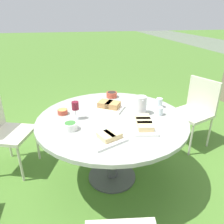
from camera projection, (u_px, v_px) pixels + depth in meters
ground_plane at (112, 176)px, 2.41m from camera, size 40.00×40.00×0.00m
dining_table at (112, 126)px, 2.15m from camera, size 1.45×1.45×0.72m
chair_near_left at (2, 127)px, 2.34m from camera, size 0.55×0.54×0.89m
chair_far_back at (196, 107)px, 2.84m from camera, size 0.56×0.55×0.89m
water_pitcher at (141, 105)px, 2.16m from camera, size 0.12×0.11×0.18m
wine_glass at (75, 107)px, 2.03m from camera, size 0.07×0.07×0.17m
platter_bread_main at (107, 106)px, 2.29m from camera, size 0.38×0.43×0.08m
platter_charcuterie at (108, 138)px, 1.72m from camera, size 0.30×0.35×0.06m
platter_sandwich_side at (144, 124)px, 1.93m from camera, size 0.39×0.26×0.07m
bowl_fries at (63, 111)px, 2.17m from camera, size 0.10×0.10×0.05m
bowl_salad at (70, 126)px, 1.88m from camera, size 0.12×0.12×0.07m
bowl_olives at (112, 94)px, 2.61m from camera, size 0.13×0.13×0.06m
cup_water_near at (159, 103)px, 2.32m from camera, size 0.07×0.07×0.10m
cup_water_far at (160, 111)px, 2.15m from camera, size 0.06×0.06×0.08m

